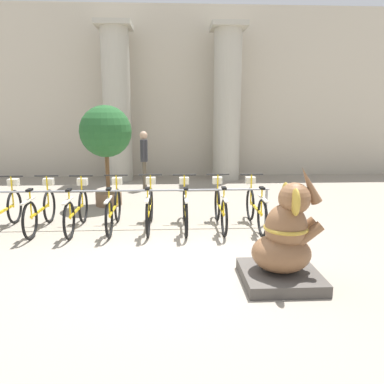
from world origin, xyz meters
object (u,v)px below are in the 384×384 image
object	(u,v)px
bicycle_3	(114,208)
bicycle_7	(256,207)
bicycle_5	(185,208)
bicycle_0	(3,210)
bicycle_4	(150,208)
person_pedestrian	(144,155)
bicycle_2	(77,209)
bicycle_6	(220,207)
elephant_statue	(284,244)
bicycle_1	(41,209)
potted_tree	(106,136)

from	to	relation	value
bicycle_3	bicycle_7	bearing A→B (deg)	-1.02
bicycle_5	bicycle_0	bearing A→B (deg)	-179.93
bicycle_4	bicycle_5	xyz separation A→B (m)	(0.71, -0.04, 0.00)
bicycle_7	person_pedestrian	xyz separation A→B (m)	(-2.51, 4.10, 0.65)
bicycle_0	bicycle_2	world-z (taller)	same
bicycle_6	bicycle_7	world-z (taller)	same
bicycle_3	bicycle_4	world-z (taller)	same
bicycle_0	bicycle_7	world-z (taller)	same
bicycle_6	elephant_statue	world-z (taller)	elephant_statue
bicycle_5	bicycle_3	bearing A→B (deg)	178.72
bicycle_1	bicycle_7	size ratio (longest dim) A/B	1.00
bicycle_5	bicycle_6	distance (m)	0.71
potted_tree	bicycle_5	bearing A→B (deg)	-47.78
bicycle_0	bicycle_7	bearing A→B (deg)	-0.17
bicycle_1	person_pedestrian	size ratio (longest dim) A/B	1.03
bicycle_2	bicycle_5	size ratio (longest dim) A/B	1.00
bicycle_2	person_pedestrian	world-z (taller)	person_pedestrian
bicycle_1	bicycle_2	size ratio (longest dim) A/B	1.00
bicycle_0	bicycle_2	distance (m)	1.41
elephant_statue	potted_tree	bearing A→B (deg)	123.89
bicycle_4	potted_tree	world-z (taller)	potted_tree
potted_tree	elephant_statue	bearing A→B (deg)	-56.11
bicycle_5	elephant_statue	distance (m)	2.85
bicycle_0	elephant_statue	world-z (taller)	elephant_statue
person_pedestrian	bicycle_3	bearing A→B (deg)	-94.54
person_pedestrian	bicycle_5	bearing A→B (deg)	-74.99
potted_tree	bicycle_7	bearing A→B (deg)	-32.25
potted_tree	bicycle_6	bearing A→B (deg)	-38.42
bicycle_0	bicycle_2	xyz separation A→B (m)	(1.41, -0.02, 0.00)
bicycle_1	bicycle_3	xyz separation A→B (m)	(1.41, 0.02, 0.00)
bicycle_6	bicycle_7	distance (m)	0.71
bicycle_5	bicycle_1	bearing A→B (deg)	179.72
bicycle_7	bicycle_1	bearing A→B (deg)	179.56
elephant_statue	bicycle_7	bearing A→B (deg)	86.04
bicycle_4	potted_tree	xyz separation A→B (m)	(-1.15, 2.00, 1.31)
bicycle_3	bicycle_4	size ratio (longest dim) A/B	1.00
bicycle_6	elephant_statue	size ratio (longest dim) A/B	1.13
bicycle_3	potted_tree	bearing A→B (deg)	102.33
bicycle_2	elephant_statue	bearing A→B (deg)	-37.08
bicycle_4	potted_tree	distance (m)	2.66
bicycle_3	person_pedestrian	xyz separation A→B (m)	(0.32, 4.05, 0.65)
person_pedestrian	bicycle_0	bearing A→B (deg)	-120.91
bicycle_1	bicycle_7	world-z (taller)	same
bicycle_1	potted_tree	bearing A→B (deg)	64.35
bicycle_1	bicycle_6	xyz separation A→B (m)	(3.54, -0.00, 0.00)
bicycle_2	bicycle_6	world-z (taller)	same
bicycle_6	person_pedestrian	size ratio (longest dim) A/B	1.03
bicycle_4	elephant_statue	size ratio (longest dim) A/B	1.13
bicycle_5	bicycle_6	bearing A→B (deg)	0.95
bicycle_7	bicycle_3	bearing A→B (deg)	178.98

